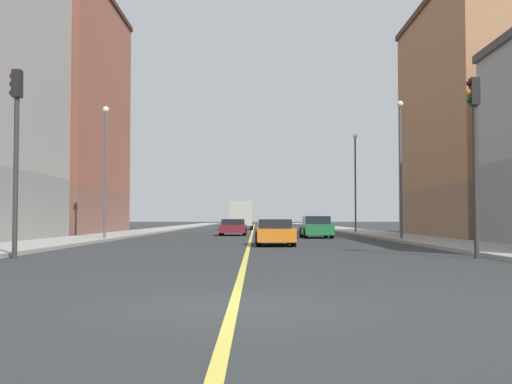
{
  "coord_description": "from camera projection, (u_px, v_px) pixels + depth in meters",
  "views": [
    {
      "loc": [
        0.33,
        -9.27,
        1.31
      ],
      "look_at": [
        0.27,
        30.03,
        2.94
      ],
      "focal_mm": 43.85,
      "sensor_mm": 36.0,
      "label": 1
    }
  ],
  "objects": [
    {
      "name": "car_orange",
      "position": [
        275.0,
        233.0,
        29.79
      ],
      "size": [
        1.86,
        4.62,
        1.24
      ],
      "color": "orange",
      "rests_on": "ground"
    },
    {
      "name": "building_right_midblock",
      "position": [
        44.0,
        114.0,
        50.55
      ],
      "size": [
        10.9,
        17.68,
        19.48
      ],
      "color": "brown",
      "rests_on": "ground"
    },
    {
      "name": "car_maroon",
      "position": [
        234.0,
        227.0,
        46.81
      ],
      "size": [
        1.97,
        4.35,
        1.22
      ],
      "color": "maroon",
      "rests_on": "ground"
    },
    {
      "name": "car_green",
      "position": [
        317.0,
        227.0,
        40.86
      ],
      "size": [
        2.0,
        4.06,
        1.42
      ],
      "color": "#1E6B38",
      "rests_on": "ground"
    },
    {
      "name": "lane_center_stripe",
      "position": [
        253.0,
        232.0,
        58.17
      ],
      "size": [
        0.16,
        154.0,
        0.01
      ],
      "primitive_type": "cube",
      "color": "#E5D14C",
      "rests_on": "ground"
    },
    {
      "name": "street_lamp_left_far",
      "position": [
        356.0,
        173.0,
        50.97
      ],
      "size": [
        0.36,
        0.36,
        8.03
      ],
      "color": "#4C4C51",
      "rests_on": "ground"
    },
    {
      "name": "ground_plane",
      "position": [
        234.0,
        306.0,
        9.21
      ],
      "size": [
        400.0,
        400.0,
        0.0
      ],
      "primitive_type": "plane",
      "color": "#2D3133",
      "rests_on": "ground"
    },
    {
      "name": "traffic_light_left_near",
      "position": [
        476.0,
        141.0,
        20.23
      ],
      "size": [
        0.4,
        0.32,
        5.86
      ],
      "color": "#2D2D2D",
      "rests_on": "ground"
    },
    {
      "name": "building_left_mid",
      "position": [
        507.0,
        118.0,
        41.35
      ],
      "size": [
        10.9,
        16.24,
        15.78
      ],
      "color": "#8F6B4F",
      "rests_on": "ground"
    },
    {
      "name": "sidewalk_left",
      "position": [
        358.0,
        231.0,
        58.16
      ],
      "size": [
        3.75,
        168.0,
        0.15
      ],
      "primitive_type": "cube",
      "color": "#9E9B93",
      "rests_on": "ground"
    },
    {
      "name": "box_truck",
      "position": [
        242.0,
        215.0,
        69.45
      ],
      "size": [
        2.58,
        6.64,
        3.12
      ],
      "color": "maroon",
      "rests_on": "ground"
    },
    {
      "name": "street_lamp_right_near",
      "position": [
        106.0,
        159.0,
        36.36
      ],
      "size": [
        0.36,
        0.36,
        7.67
      ],
      "color": "#4C4C51",
      "rests_on": "ground"
    },
    {
      "name": "sidewalk_right",
      "position": [
        149.0,
        231.0,
        58.19
      ],
      "size": [
        3.75,
        168.0,
        0.15
      ],
      "primitive_type": "cube",
      "color": "#9E9B93",
      "rests_on": "ground"
    },
    {
      "name": "street_lamp_left_near",
      "position": [
        402.0,
        156.0,
        34.99
      ],
      "size": [
        0.36,
        0.36,
        7.75
      ],
      "color": "#4C4C51",
      "rests_on": "ground"
    },
    {
      "name": "traffic_light_right_near",
      "position": [
        17.0,
        136.0,
        20.26
      ],
      "size": [
        0.4,
        0.32,
        6.12
      ],
      "color": "#2D2D2D",
      "rests_on": "ground"
    }
  ]
}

